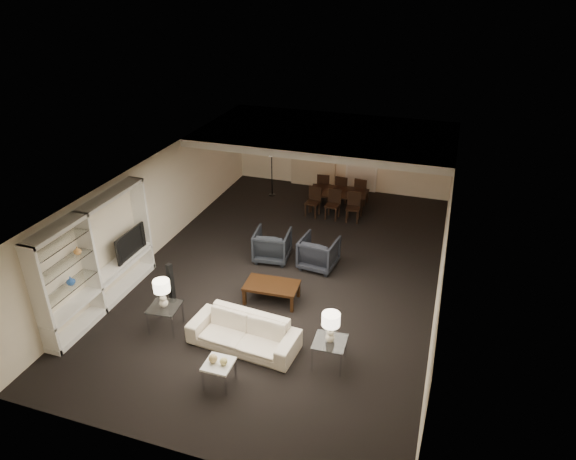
# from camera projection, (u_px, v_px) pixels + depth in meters

# --- Properties ---
(floor) EXTENTS (11.00, 11.00, 0.00)m
(floor) POSITION_uv_depth(u_px,v_px,m) (288.00, 270.00, 12.47)
(floor) COLOR black
(floor) RESTS_ON ground
(ceiling) EXTENTS (7.00, 11.00, 0.02)m
(ceiling) POSITION_uv_depth(u_px,v_px,m) (288.00, 174.00, 11.32)
(ceiling) COLOR silver
(ceiling) RESTS_ON ground
(wall_back) EXTENTS (7.00, 0.02, 2.50)m
(wall_back) POSITION_uv_depth(u_px,v_px,m) (341.00, 152.00, 16.53)
(wall_back) COLOR beige
(wall_back) RESTS_ON ground
(wall_front) EXTENTS (7.00, 0.02, 2.50)m
(wall_front) POSITION_uv_depth(u_px,v_px,m) (167.00, 390.00, 7.25)
(wall_front) COLOR beige
(wall_front) RESTS_ON ground
(wall_left) EXTENTS (0.02, 11.00, 2.50)m
(wall_left) POSITION_uv_depth(u_px,v_px,m) (156.00, 205.00, 12.86)
(wall_left) COLOR beige
(wall_left) RESTS_ON ground
(wall_right) EXTENTS (0.02, 11.00, 2.50)m
(wall_right) POSITION_uv_depth(u_px,v_px,m) (444.00, 247.00, 10.92)
(wall_right) COLOR beige
(wall_right) RESTS_ON ground
(ceiling_soffit) EXTENTS (7.00, 4.00, 0.20)m
(ceiling_soffit) POSITION_uv_depth(u_px,v_px,m) (327.00, 134.00, 14.32)
(ceiling_soffit) COLOR silver
(ceiling_soffit) RESTS_ON ceiling
(curtains) EXTENTS (1.50, 0.12, 2.40)m
(curtains) POSITION_uv_depth(u_px,v_px,m) (314.00, 151.00, 16.74)
(curtains) COLOR beige
(curtains) RESTS_ON wall_back
(door) EXTENTS (0.90, 0.05, 2.10)m
(door) POSITION_uv_depth(u_px,v_px,m) (362.00, 160.00, 16.41)
(door) COLOR silver
(door) RESTS_ON wall_back
(painting) EXTENTS (0.95, 0.04, 0.65)m
(painting) POSITION_uv_depth(u_px,v_px,m) (408.00, 149.00, 15.78)
(painting) COLOR #142D38
(painting) RESTS_ON wall_back
(media_unit) EXTENTS (0.38, 3.40, 2.35)m
(media_unit) POSITION_uv_depth(u_px,v_px,m) (98.00, 258.00, 10.65)
(media_unit) COLOR white
(media_unit) RESTS_ON wall_left
(pendant_light) EXTENTS (0.52, 0.52, 0.24)m
(pendant_light) POSITION_uv_depth(u_px,v_px,m) (337.00, 152.00, 14.45)
(pendant_light) COLOR #D8591E
(pendant_light) RESTS_ON ceiling_soffit
(sofa) EXTENTS (2.20, 1.02, 0.62)m
(sofa) POSITION_uv_depth(u_px,v_px,m) (244.00, 333.00, 9.86)
(sofa) COLOR beige
(sofa) RESTS_ON floor
(coffee_table) EXTENTS (1.21, 0.75, 0.42)m
(coffee_table) POSITION_uv_depth(u_px,v_px,m) (272.00, 292.00, 11.25)
(coffee_table) COLOR black
(coffee_table) RESTS_ON floor
(armchair_left) EXTENTS (0.94, 0.96, 0.79)m
(armchair_left) POSITION_uv_depth(u_px,v_px,m) (272.00, 245.00, 12.77)
(armchair_left) COLOR black
(armchair_left) RESTS_ON floor
(armchair_right) EXTENTS (0.94, 0.96, 0.79)m
(armchair_right) POSITION_uv_depth(u_px,v_px,m) (319.00, 253.00, 12.43)
(armchair_right) COLOR black
(armchair_right) RESTS_ON floor
(side_table_left) EXTENTS (0.64, 0.64, 0.55)m
(side_table_left) POSITION_uv_depth(u_px,v_px,m) (166.00, 317.00, 10.35)
(side_table_left) COLOR white
(side_table_left) RESTS_ON floor
(side_table_right) EXTENTS (0.61, 0.61, 0.55)m
(side_table_right) POSITION_uv_depth(u_px,v_px,m) (329.00, 353.00, 9.40)
(side_table_right) COLOR white
(side_table_right) RESTS_ON floor
(table_lamp_left) EXTENTS (0.34, 0.34, 0.60)m
(table_lamp_left) POSITION_uv_depth(u_px,v_px,m) (163.00, 294.00, 10.08)
(table_lamp_left) COLOR beige
(table_lamp_left) RESTS_ON side_table_left
(table_lamp_right) EXTENTS (0.36, 0.36, 0.60)m
(table_lamp_right) POSITION_uv_depth(u_px,v_px,m) (331.00, 328.00, 9.14)
(table_lamp_right) COLOR #EFE4C9
(table_lamp_right) RESTS_ON side_table_right
(marble_table) EXTENTS (0.49, 0.49, 0.49)m
(marble_table) POSITION_uv_depth(u_px,v_px,m) (219.00, 374.00, 8.96)
(marble_table) COLOR white
(marble_table) RESTS_ON floor
(gold_gourd_a) EXTENTS (0.16, 0.16, 0.16)m
(gold_gourd_a) POSITION_uv_depth(u_px,v_px,m) (213.00, 358.00, 8.84)
(gold_gourd_a) COLOR tan
(gold_gourd_a) RESTS_ON marble_table
(gold_gourd_b) EXTENTS (0.14, 0.14, 0.14)m
(gold_gourd_b) POSITION_uv_depth(u_px,v_px,m) (224.00, 361.00, 8.79)
(gold_gourd_b) COLOR #E6D67A
(gold_gourd_b) RESTS_ON marble_table
(television) EXTENTS (1.05, 0.14, 0.61)m
(television) POSITION_uv_depth(u_px,v_px,m) (127.00, 243.00, 11.51)
(television) COLOR black
(television) RESTS_ON media_unit
(vase_blue) EXTENTS (0.17, 0.17, 0.18)m
(vase_blue) POSITION_uv_depth(u_px,v_px,m) (71.00, 281.00, 9.95)
(vase_blue) COLOR #2959B2
(vase_blue) RESTS_ON media_unit
(vase_amber) EXTENTS (0.15, 0.15, 0.16)m
(vase_amber) POSITION_uv_depth(u_px,v_px,m) (77.00, 251.00, 10.01)
(vase_amber) COLOR #D69047
(vase_amber) RESTS_ON media_unit
(floor_speaker) EXTENTS (0.13, 0.13, 0.97)m
(floor_speaker) POSITION_uv_depth(u_px,v_px,m) (171.00, 283.00, 11.07)
(floor_speaker) COLOR black
(floor_speaker) RESTS_ON floor
(dining_table) EXTENTS (1.75, 1.11, 0.58)m
(dining_table) POSITION_uv_depth(u_px,v_px,m) (337.00, 200.00, 15.44)
(dining_table) COLOR black
(dining_table) RESTS_ON floor
(chair_nl) EXTENTS (0.44, 0.44, 0.86)m
(chair_nl) POSITION_uv_depth(u_px,v_px,m) (313.00, 202.00, 15.00)
(chair_nl) COLOR black
(chair_nl) RESTS_ON floor
(chair_nm) EXTENTS (0.43, 0.43, 0.86)m
(chair_nm) POSITION_uv_depth(u_px,v_px,m) (333.00, 205.00, 14.83)
(chair_nm) COLOR black
(chair_nm) RESTS_ON floor
(chair_nr) EXTENTS (0.43, 0.43, 0.86)m
(chair_nr) POSITION_uv_depth(u_px,v_px,m) (353.00, 207.00, 14.66)
(chair_nr) COLOR black
(chair_nr) RESTS_ON floor
(chair_fl) EXTENTS (0.44, 0.44, 0.86)m
(chair_fl) POSITION_uv_depth(u_px,v_px,m) (324.00, 186.00, 16.09)
(chair_fl) COLOR black
(chair_fl) RESTS_ON floor
(chair_fm) EXTENTS (0.43, 0.43, 0.86)m
(chair_fm) POSITION_uv_depth(u_px,v_px,m) (343.00, 188.00, 15.93)
(chair_fm) COLOR black
(chair_fm) RESTS_ON floor
(chair_fr) EXTENTS (0.44, 0.44, 0.86)m
(chair_fr) POSITION_uv_depth(u_px,v_px,m) (362.00, 191.00, 15.76)
(chair_fr) COLOR black
(chair_fr) RESTS_ON floor
(floor_lamp) EXTENTS (0.24, 0.24, 1.53)m
(floor_lamp) POSITION_uv_depth(u_px,v_px,m) (272.00, 173.00, 16.20)
(floor_lamp) COLOR black
(floor_lamp) RESTS_ON floor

